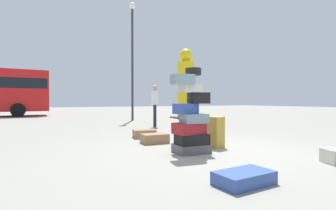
{
  "coord_description": "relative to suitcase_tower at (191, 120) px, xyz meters",
  "views": [
    {
      "loc": [
        -3.18,
        -4.36,
        1.07
      ],
      "look_at": [
        -0.43,
        1.07,
        0.96
      ],
      "focal_mm": 27.06,
      "sensor_mm": 36.0,
      "label": 1
    }
  ],
  "objects": [
    {
      "name": "ground_plane",
      "position": [
        0.45,
        -0.03,
        -0.67
      ],
      "size": [
        80.0,
        80.0,
        0.0
      ],
      "primitive_type": "plane",
      "color": "gray"
    },
    {
      "name": "suitcase_tower",
      "position": [
        0.0,
        0.0,
        0.0
      ],
      "size": [
        0.87,
        0.57,
        1.73
      ],
      "color": "#4C4C51",
      "rests_on": "ground"
    },
    {
      "name": "suitcase_teal_white_trunk",
      "position": [
        0.68,
        1.17,
        -0.58
      ],
      "size": [
        0.77,
        0.52,
        0.17
      ],
      "primitive_type": "cube",
      "rotation": [
        0.0,
        0.0,
        -0.22
      ],
      "color": "#26594C",
      "rests_on": "ground"
    },
    {
      "name": "suitcase_navy_right_side",
      "position": [
        -0.43,
        -1.97,
        -0.59
      ],
      "size": [
        0.78,
        0.48,
        0.17
      ],
      "primitive_type": "cube",
      "rotation": [
        0.0,
        0.0,
        0.07
      ],
      "color": "#334F99",
      "rests_on": "ground"
    },
    {
      "name": "suitcase_tan_behind_tower",
      "position": [
        0.8,
        0.25,
        -0.32
      ],
      "size": [
        0.39,
        0.4,
        0.7
      ],
      "primitive_type": "cube",
      "rotation": [
        0.0,
        0.0,
        0.28
      ],
      "color": "#B28C33",
      "rests_on": "ground"
    },
    {
      "name": "suitcase_brown_upright_blue",
      "position": [
        -0.17,
        1.41,
        -0.55
      ],
      "size": [
        0.66,
        0.45,
        0.23
      ],
      "primitive_type": "cube",
      "rotation": [
        0.0,
        0.0,
        -0.04
      ],
      "color": "olive",
      "rests_on": "ground"
    },
    {
      "name": "suitcase_brown_foreground_near",
      "position": [
        -0.07,
        2.4,
        -0.55
      ],
      "size": [
        0.69,
        0.54,
        0.24
      ],
      "primitive_type": "cube",
      "rotation": [
        0.0,
        0.0,
        -0.18
      ],
      "color": "olive",
      "rests_on": "ground"
    },
    {
      "name": "person_bearded_onlooker",
      "position": [
        2.26,
        3.6,
        0.35
      ],
      "size": [
        0.3,
        0.3,
        1.71
      ],
      "rotation": [
        0.0,
        0.0,
        -2.45
      ],
      "color": "#3F334C",
      "rests_on": "ground"
    },
    {
      "name": "person_tourist_with_camera",
      "position": [
        1.45,
        5.06,
        0.35
      ],
      "size": [
        0.3,
        0.32,
        1.7
      ],
      "rotation": [
        0.0,
        0.0,
        -2.03
      ],
      "color": "black",
      "rests_on": "ground"
    },
    {
      "name": "yellow_dummy_statue",
      "position": [
        5.15,
        8.8,
        1.2
      ],
      "size": [
        1.43,
        1.43,
        4.2
      ],
      "color": "yellow",
      "rests_on": "ground"
    },
    {
      "name": "lamp_post",
      "position": [
        1.71,
        8.64,
        3.44
      ],
      "size": [
        0.36,
        0.36,
        6.33
      ],
      "color": "#333338",
      "rests_on": "ground"
    }
  ]
}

